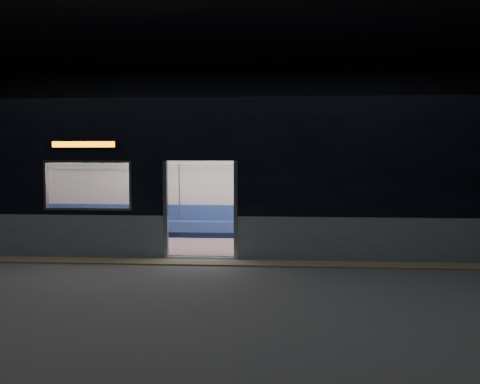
# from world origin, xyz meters

# --- Properties ---
(station_floor) EXTENTS (24.00, 14.00, 0.01)m
(station_floor) POSITION_xyz_m (0.00, 0.00, -0.01)
(station_floor) COLOR #47494C
(station_floor) RESTS_ON ground
(station_envelope) EXTENTS (24.00, 14.00, 5.00)m
(station_envelope) POSITION_xyz_m (0.00, 0.00, 3.66)
(station_envelope) COLOR black
(station_envelope) RESTS_ON station_floor
(tactile_strip) EXTENTS (22.80, 0.50, 0.03)m
(tactile_strip) POSITION_xyz_m (0.00, 0.55, 0.01)
(tactile_strip) COLOR #8C7F59
(tactile_strip) RESTS_ON station_floor
(metro_car) EXTENTS (18.00, 3.04, 3.35)m
(metro_car) POSITION_xyz_m (-0.00, 2.54, 1.85)
(metro_car) COLOR #85989E
(metro_car) RESTS_ON station_floor
(passenger) EXTENTS (0.47, 0.75, 1.43)m
(passenger) POSITION_xyz_m (-1.85, 3.55, 0.82)
(passenger) COLOR black
(passenger) RESTS_ON metro_car
(handbag) EXTENTS (0.35, 0.30, 0.16)m
(handbag) POSITION_xyz_m (-1.87, 3.31, 0.70)
(handbag) COLOR black
(handbag) RESTS_ON passenger
(transit_map) EXTENTS (0.90, 0.03, 0.58)m
(transit_map) POSITION_xyz_m (1.10, 3.85, 1.44)
(transit_map) COLOR white
(transit_map) RESTS_ON metro_car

